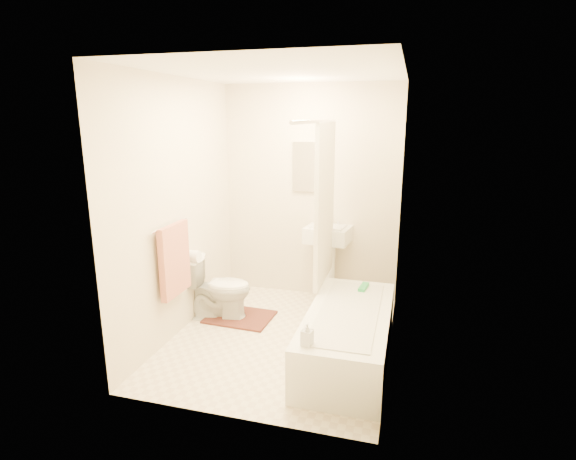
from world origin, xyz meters
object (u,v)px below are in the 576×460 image
(sink, at_px, (328,260))
(bath_mat, at_px, (240,317))
(toilet, at_px, (219,288))
(bathtub, at_px, (348,336))
(soap_bottle, at_px, (307,334))

(sink, xyz_separation_m, bath_mat, (-0.78, -0.75, -0.46))
(toilet, relative_size, bath_mat, 1.00)
(sink, bearing_deg, bathtub, -65.15)
(bath_mat, xyz_separation_m, soap_bottle, (0.99, -1.16, 0.51))
(toilet, height_order, sink, sink)
(sink, height_order, soap_bottle, sink)
(bathtub, distance_m, soap_bottle, 0.75)
(bath_mat, relative_size, soap_bottle, 3.91)
(toilet, height_order, soap_bottle, toilet)
(toilet, distance_m, bathtub, 1.49)
(toilet, xyz_separation_m, bath_mat, (0.21, 0.03, -0.31))
(bathtub, bearing_deg, sink, 108.23)
(sink, relative_size, bathtub, 0.60)
(toilet, bearing_deg, bath_mat, -91.20)
(sink, relative_size, soap_bottle, 5.54)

